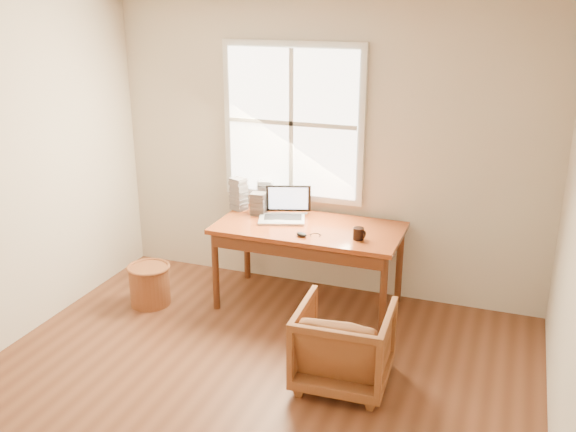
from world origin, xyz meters
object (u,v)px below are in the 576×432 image
(desk, at_px, (309,228))
(coffee_mug, at_px, (358,234))
(cd_stack_a, at_px, (266,193))
(wicker_stool, at_px, (150,285))
(laptop, at_px, (282,206))
(armchair, at_px, (344,345))

(desk, bearing_deg, coffee_mug, -18.69)
(desk, height_order, cd_stack_a, cd_stack_a)
(desk, relative_size, wicker_stool, 4.52)
(wicker_stool, relative_size, laptop, 0.95)
(armchair, relative_size, cd_stack_a, 2.52)
(laptop, xyz_separation_m, coffee_mug, (0.74, -0.21, -0.08))
(wicker_stool, xyz_separation_m, cd_stack_a, (0.79, 0.82, 0.70))
(armchair, xyz_separation_m, cd_stack_a, (-1.16, 1.41, 0.58))
(laptop, relative_size, cd_stack_a, 1.42)
(armchair, bearing_deg, coffee_mug, -83.47)
(armchair, height_order, wicker_stool, armchair)
(desk, bearing_deg, cd_stack_a, 146.91)
(wicker_stool, distance_m, coffee_mug, 1.94)
(wicker_stool, relative_size, cd_stack_a, 1.34)
(coffee_mug, bearing_deg, armchair, -105.83)
(laptop, bearing_deg, wicker_stool, -172.37)
(coffee_mug, xyz_separation_m, cd_stack_a, (-1.02, 0.51, 0.08))
(armchair, distance_m, cd_stack_a, 1.92)
(laptop, height_order, coffee_mug, laptop)
(armchair, xyz_separation_m, laptop, (-0.89, 1.11, 0.58))
(desk, xyz_separation_m, armchair, (0.62, -1.06, -0.43))
(desk, relative_size, coffee_mug, 16.04)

